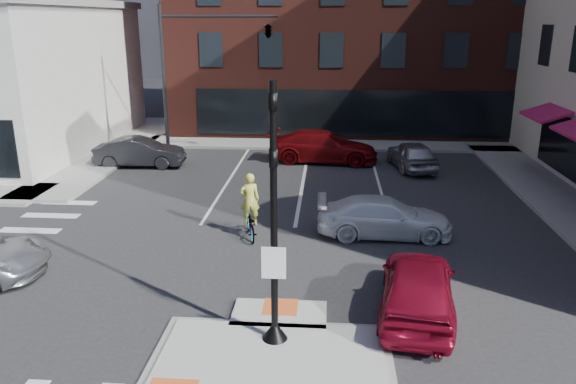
# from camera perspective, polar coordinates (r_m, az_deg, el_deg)

# --- Properties ---
(ground) EXTENTS (120.00, 120.00, 0.00)m
(ground) POSITION_cam_1_polar(r_m,az_deg,el_deg) (13.34, -1.52, -15.96)
(ground) COLOR #28282B
(ground) RESTS_ON ground
(refuge_island) EXTENTS (5.40, 4.65, 0.13)m
(refuge_island) POSITION_cam_1_polar(r_m,az_deg,el_deg) (13.09, -1.64, -16.40)
(refuge_island) COLOR gray
(refuge_island) RESTS_ON ground
(sidewalk_n) EXTENTS (26.00, 3.00, 0.15)m
(sidewalk_n) POSITION_cam_1_polar(r_m,az_deg,el_deg) (33.93, 7.30, 4.80)
(sidewalk_n) COLOR gray
(sidewalk_n) RESTS_ON ground
(building_n) EXTENTS (24.40, 18.40, 15.50)m
(building_n) POSITION_cam_1_polar(r_m,az_deg,el_deg) (43.13, 7.05, 17.78)
(building_n) COLOR #4C1E17
(building_n) RESTS_ON ground
(building_far_left) EXTENTS (10.00, 12.00, 10.00)m
(building_far_left) POSITION_cam_1_polar(r_m,az_deg,el_deg) (63.35, -0.42, 15.16)
(building_far_left) COLOR slate
(building_far_left) RESTS_ON ground
(building_far_right) EXTENTS (12.00, 12.00, 12.00)m
(building_far_right) POSITION_cam_1_polar(r_m,az_deg,el_deg) (65.58, 11.57, 15.77)
(building_far_right) COLOR brown
(building_far_right) RESTS_ON ground
(signal_pole) EXTENTS (0.60, 0.60, 5.98)m
(signal_pole) POSITION_cam_1_polar(r_m,az_deg,el_deg) (12.57, -1.42, -5.94)
(signal_pole) COLOR black
(signal_pole) RESTS_ON refuge_island
(mast_arm_signal) EXTENTS (6.10, 2.24, 8.00)m
(mast_arm_signal) POSITION_cam_1_polar(r_m,az_deg,el_deg) (29.49, -4.96, 15.05)
(mast_arm_signal) COLOR black
(mast_arm_signal) RESTS_ON ground
(red_sedan) EXTENTS (2.49, 4.81, 1.56)m
(red_sedan) POSITION_cam_1_polar(r_m,az_deg,el_deg) (14.83, 13.04, -9.33)
(red_sedan) COLOR maroon
(red_sedan) RESTS_ON ground
(white_pickup) EXTENTS (4.69, 1.96, 1.36)m
(white_pickup) POSITION_cam_1_polar(r_m,az_deg,el_deg) (19.85, 9.75, -2.51)
(white_pickup) COLOR white
(white_pickup) RESTS_ON ground
(bg_car_dark) EXTENTS (4.58, 1.81, 1.48)m
(bg_car_dark) POSITION_cam_1_polar(r_m,az_deg,el_deg) (29.78, -14.82, 3.93)
(bg_car_dark) COLOR #26262B
(bg_car_dark) RESTS_ON ground
(bg_car_silver) EXTENTS (2.39, 4.46, 1.44)m
(bg_car_silver) POSITION_cam_1_polar(r_m,az_deg,el_deg) (28.98, 12.47, 3.71)
(bg_car_silver) COLOR #A5A7AC
(bg_car_silver) RESTS_ON ground
(bg_car_red) EXTENTS (5.89, 2.85, 1.65)m
(bg_car_red) POSITION_cam_1_polar(r_m,az_deg,el_deg) (29.75, 3.59, 4.64)
(bg_car_red) COLOR maroon
(bg_car_red) RESTS_ON ground
(cyclist) EXTENTS (1.07, 1.95, 2.31)m
(cyclist) POSITION_cam_1_polar(r_m,az_deg,el_deg) (19.42, -3.88, -2.43)
(cyclist) COLOR #3F3F44
(cyclist) RESTS_ON ground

